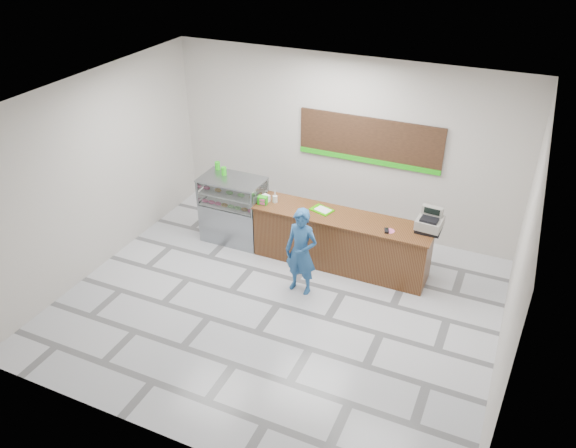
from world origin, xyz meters
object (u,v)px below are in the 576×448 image
at_px(display_case, 233,209).
at_px(serving_tray, 322,210).
at_px(cash_register, 430,222).
at_px(sales_counter, 341,241).
at_px(customer, 301,252).

xyz_separation_m(display_case, serving_tray, (1.81, 0.06, 0.36)).
xyz_separation_m(cash_register, serving_tray, (-1.91, -0.11, -0.14)).
distance_m(sales_counter, cash_register, 1.65).
bearing_deg(customer, serving_tray, 97.35).
bearing_deg(customer, cash_register, 37.05).
xyz_separation_m(sales_counter, cash_register, (1.50, 0.17, 0.66)).
distance_m(display_case, serving_tray, 1.85).
bearing_deg(sales_counter, display_case, -179.99).
distance_m(sales_counter, customer, 1.10).
bearing_deg(serving_tray, customer, -69.79).
bearing_deg(serving_tray, cash_register, 20.97).
height_order(sales_counter, serving_tray, serving_tray).
xyz_separation_m(display_case, customer, (1.86, -1.00, 0.11)).
xyz_separation_m(cash_register, customer, (-1.86, -1.18, -0.39)).
bearing_deg(sales_counter, customer, -109.81).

